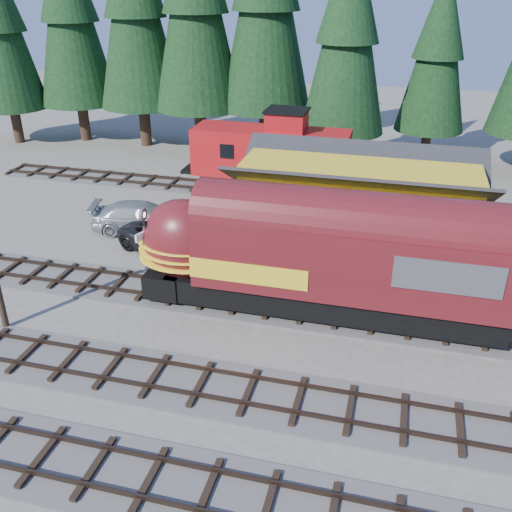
% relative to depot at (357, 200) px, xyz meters
% --- Properties ---
extents(ground, '(120.00, 120.00, 0.00)m').
position_rel_depot_xyz_m(ground, '(0.00, -10.50, -2.96)').
color(ground, '#6B665B').
rests_on(ground, ground).
extents(track_spur, '(32.00, 3.20, 0.33)m').
position_rel_depot_xyz_m(track_spur, '(-10.00, 7.50, -2.90)').
color(track_spur, '#4C4947').
rests_on(track_spur, ground).
extents(depot, '(12.80, 7.00, 5.30)m').
position_rel_depot_xyz_m(depot, '(0.00, 0.00, 0.00)').
color(depot, gold).
rests_on(depot, ground).
extents(conifer_backdrop, '(80.75, 23.23, 17.30)m').
position_rel_depot_xyz_m(conifer_backdrop, '(5.98, 14.27, 7.65)').
color(conifer_backdrop, black).
rests_on(conifer_backdrop, ground).
extents(locomotive, '(16.15, 3.21, 4.39)m').
position_rel_depot_xyz_m(locomotive, '(-1.29, -6.50, -0.40)').
color(locomotive, black).
rests_on(locomotive, ground).
extents(caboose, '(10.15, 2.94, 5.28)m').
position_rel_depot_xyz_m(caboose, '(-6.28, 7.50, -0.35)').
color(caboose, black).
rests_on(caboose, ground).
extents(pickup_truck_a, '(6.28, 4.46, 1.59)m').
position_rel_depot_xyz_m(pickup_truck_a, '(-9.49, -2.49, -2.17)').
color(pickup_truck_a, black).
rests_on(pickup_truck_a, ground).
extents(pickup_truck_b, '(6.20, 3.62, 1.69)m').
position_rel_depot_xyz_m(pickup_truck_b, '(-12.05, -0.25, -2.12)').
color(pickup_truck_b, '#A7AAAE').
rests_on(pickup_truck_b, ground).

